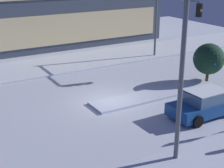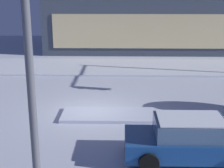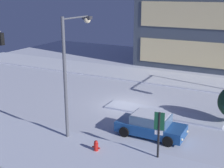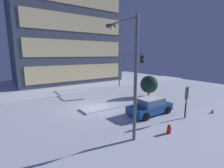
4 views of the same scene
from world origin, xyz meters
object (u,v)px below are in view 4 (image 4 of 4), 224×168
Objects in this scene: car_near at (150,106)px; decorated_tree_median at (149,84)px; traffic_light_corner_far_right at (129,64)px; construction_cone at (212,112)px; fire_hydrant at (169,130)px; street_lamp_arched at (127,62)px; parking_info_sign at (186,99)px.

decorated_tree_median is (4.43, 4.25, 0.93)m from car_near.
construction_cone is at bearing -3.44° from traffic_light_corner_far_right.
decorated_tree_median is (6.43, 7.77, 1.28)m from fire_hydrant.
street_lamp_arched reaches higher than fire_hydrant.
car_near is 1.60× the size of parking_info_sign.
decorated_tree_median reaches higher than car_near.
street_lamp_arched is (-9.79, -11.31, 0.97)m from traffic_light_corner_far_right.
street_lamp_arched is at bearing -145.06° from decorated_tree_median.
street_lamp_arched is 2.74× the size of decorated_tree_median.
decorated_tree_median is at bearing 43.64° from car_near.
construction_cone is (4.54, -3.39, -0.44)m from car_near.
street_lamp_arched reaches higher than construction_cone.
parking_info_sign is (1.40, -2.61, 1.07)m from car_near.
decorated_tree_median is at bearing 50.37° from fire_hydrant.
car_near is 3.15m from parking_info_sign.
fire_hydrant is at bearing -120.93° from street_lamp_arched.
car_near is at bearing -29.61° from traffic_light_corner_far_right.
traffic_light_corner_far_right is (5.30, 9.32, 3.25)m from car_near.
decorated_tree_median is (3.03, 6.86, -0.14)m from parking_info_sign.
traffic_light_corner_far_right is 12.74m from parking_info_sign.
street_lamp_arched is 11.38m from decorated_tree_median.
parking_info_sign reaches higher than construction_cone.
fire_hydrant is at bearing -178.90° from construction_cone.
street_lamp_arched reaches higher than decorated_tree_median.
street_lamp_arched is 9.87× the size of fire_hydrant.
traffic_light_corner_far_right reaches higher than construction_cone.
traffic_light_corner_far_right reaches higher than car_near.
decorated_tree_median is (8.93, 6.24, -3.29)m from street_lamp_arched.
fire_hydrant is 3.79m from parking_info_sign.
construction_cone is at bearing -89.24° from decorated_tree_median.
decorated_tree_median reaches higher than construction_cone.
fire_hydrant is at bearing -119.76° from car_near.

